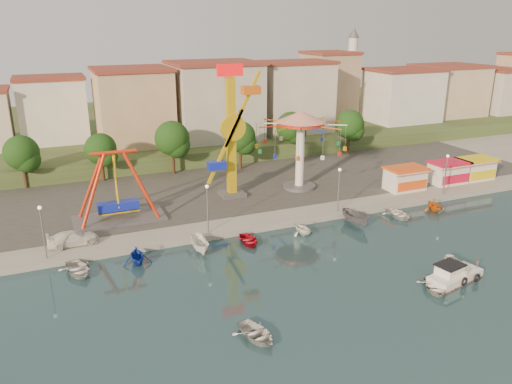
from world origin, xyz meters
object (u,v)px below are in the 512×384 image
kamikaze_tower (234,135)px  pirate_ship_ride (116,188)px  skiff (457,268)px  wave_swinger (301,132)px  cabin_motorboat (454,276)px  rowboat_a (257,334)px  van (73,238)px

kamikaze_tower → pirate_ship_ride: bearing=-170.6°
skiff → wave_swinger: bearing=110.5°
skiff → cabin_motorboat: bearing=-128.0°
wave_swinger → cabin_motorboat: (1.11, -27.28, -7.69)m
rowboat_a → van: bearing=104.5°
wave_swinger → van: (-29.36, -7.44, -6.89)m
rowboat_a → skiff: 20.52m
pirate_ship_ride → skiff: bearing=-42.7°
wave_swinger → van: size_ratio=2.37×
pirate_ship_ride → wave_swinger: bearing=5.2°
kamikaze_tower → cabin_motorboat: bearing=-69.4°
cabin_motorboat → van: size_ratio=1.16×
kamikaze_tower → wave_swinger: 9.25m
rowboat_a → cabin_motorboat: bearing=-10.7°
kamikaze_tower → skiff: size_ratio=4.53×
kamikaze_tower → wave_swinger: (9.24, -0.25, -0.36)m
wave_swinger → rowboat_a: 34.54m
pirate_ship_ride → kamikaze_tower: (14.86, 2.47, 4.16)m
pirate_ship_ride → wave_swinger: 24.49m
wave_swinger → cabin_motorboat: size_ratio=2.05×
kamikaze_tower → cabin_motorboat: 30.50m
kamikaze_tower → van: bearing=-159.1°
wave_swinger → rowboat_a: (-18.26, -28.26, -7.81)m
skiff → kamikaze_tower: bearing=128.9°
van → rowboat_a: bearing=-155.0°
van → kamikaze_tower: bearing=-72.1°
pirate_ship_ride → skiff: 35.97m
rowboat_a → wave_swinger: bearing=43.5°
skiff → van: (-31.54, 19.06, 0.61)m
skiff → rowboat_a: bearing=-159.3°
kamikaze_tower → rowboat_a: size_ratio=4.46×
rowboat_a → van: (-11.10, 20.82, 0.93)m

